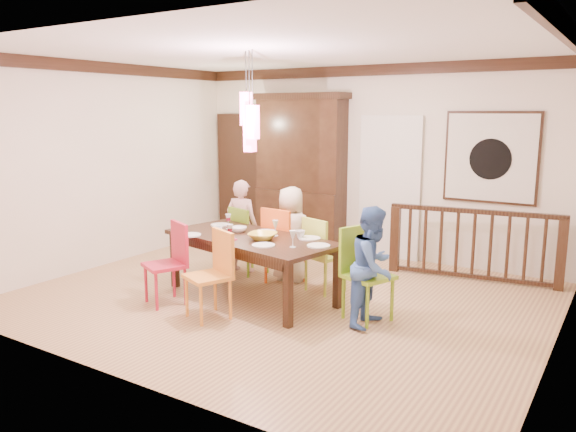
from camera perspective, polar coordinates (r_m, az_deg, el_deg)
The scene contains 37 objects.
floor at distance 6.89m, azimuth -0.61°, elevation -8.21°, with size 6.00×6.00×0.00m, color #9B6D4B.
ceiling at distance 6.55m, azimuth -0.66°, elevation 16.53°, with size 6.00×6.00×0.00m, color white.
wall_back at distance 8.76m, azimuth 8.31°, elevation 5.45°, with size 6.00×6.00×0.00m, color beige.
wall_left at distance 8.56m, azimuth -17.81°, elevation 4.94°, with size 5.00×5.00×0.00m, color beige.
wall_right at distance 5.56m, azimuth 26.34°, elevation 1.48°, with size 5.00×5.00×0.00m, color beige.
crown_molding at distance 6.55m, azimuth -0.66°, elevation 15.83°, with size 6.00×5.00×0.16m, color black, non-canonical shape.
panel_door at distance 9.97m, azimuth -4.59°, elevation 3.85°, with size 1.04×0.07×2.24m, color black.
white_doorway at distance 8.64m, azimuth 10.26°, elevation 2.65°, with size 0.97×0.05×2.22m, color silver.
painting at distance 8.15m, azimuth 19.91°, elevation 5.60°, with size 1.25×0.06×1.25m.
pendant_cluster at distance 6.55m, azimuth -3.91°, elevation 9.56°, with size 0.27×0.21×1.14m.
dining_table at distance 6.74m, azimuth -3.76°, elevation -2.76°, with size 2.31×1.39×0.75m.
chair_far_left at distance 7.77m, azimuth -3.89°, elevation -1.96°, with size 0.52×0.52×0.93m.
chair_far_mid at distance 7.31m, azimuth -0.26°, elevation -2.42°, with size 0.49×0.49×1.01m.
chair_far_right at distance 6.98m, azimuth 3.86°, elevation -3.37°, with size 0.53×0.53×0.94m.
chair_near_left at distance 6.67m, azimuth -12.45°, elevation -4.23°, with size 0.57×0.57×0.95m.
chair_near_mid at distance 6.13m, azimuth -8.17°, elevation -5.39°, with size 0.56×0.56×0.96m.
chair_end_right at distance 6.07m, azimuth 8.17°, elevation -5.28°, with size 0.59×0.59×1.00m.
china_hutch at distance 9.11m, azimuth 1.31°, elevation 4.52°, with size 1.59×0.46×2.50m.
balustrade at distance 7.83m, azimuth 18.33°, elevation -2.65°, with size 2.24×0.37×0.96m.
person_far_left at distance 7.84m, azimuth -4.70°, elevation -1.01°, with size 0.47×0.31×1.29m, color beige.
person_far_mid at distance 7.37m, azimuth 0.28°, elevation -1.86°, with size 0.62×0.40×1.26m, color beige.
person_end_right at distance 5.93m, azimuth 8.68°, elevation -5.08°, with size 0.62×0.48×1.27m, color #3F68B1.
serving_bowl at distance 6.54m, azimuth -2.60°, elevation -2.06°, with size 0.33×0.33×0.08m, color gold.
small_bowl at distance 6.97m, azimuth -5.03°, elevation -1.36°, with size 0.20×0.20×0.06m, color white.
cup_left at distance 6.88m, azimuth -7.19°, elevation -1.45°, with size 0.12×0.12×0.09m, color silver.
cup_right at distance 6.59m, azimuth 1.27°, elevation -1.89°, with size 0.11×0.11×0.10m, color silver.
plate_far_left at distance 7.39m, azimuth -6.86°, elevation -0.90°, with size 0.26×0.26×0.01m, color white.
plate_far_mid at distance 6.94m, azimuth -2.28°, elevation -1.59°, with size 0.26×0.26×0.01m, color white.
plate_far_right at distance 6.59m, azimuth 2.20°, elevation -2.26°, with size 0.26×0.26×0.01m, color white.
plate_near_left at distance 6.85m, azimuth -9.90°, elevation -1.91°, with size 0.26×0.26×0.01m, color white.
plate_near_mid at distance 6.25m, azimuth -2.52°, elevation -2.98°, with size 0.26×0.26×0.01m, color white.
plate_end_right at distance 6.23m, azimuth 3.12°, elevation -3.03°, with size 0.26×0.26×0.01m, color white.
wine_glass_a at distance 7.16m, azimuth -6.08°, elevation -0.55°, with size 0.08×0.08×0.19m, color #590C19, non-canonical shape.
wine_glass_b at distance 6.72m, azimuth -1.29°, elevation -1.22°, with size 0.08×0.08×0.19m, color silver, non-canonical shape.
wine_glass_c at distance 6.51m, azimuth -5.91°, elevation -1.68°, with size 0.08×0.08×0.19m, color #590C19, non-canonical shape.
wine_glass_d at distance 6.15m, azimuth 0.49°, elevation -2.35°, with size 0.08×0.08×0.19m, color silver, non-canonical shape.
napkin at distance 6.55m, azimuth -6.18°, elevation -2.40°, with size 0.18×0.14×0.01m, color #D83359.
Camera 1 is at (3.54, -5.48, 2.23)m, focal length 35.00 mm.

